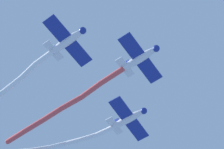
% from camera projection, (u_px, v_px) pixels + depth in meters
% --- Properties ---
extents(airplane_lead, '(6.17, 7.24, 1.93)m').
position_uv_depth(airplane_lead, '(140.00, 58.00, 57.42)').
color(airplane_lead, silver).
extents(smoke_trail_lead, '(16.12, 11.70, 1.87)m').
position_uv_depth(smoke_trail_lead, '(63.00, 108.00, 60.28)').
color(smoke_trail_lead, '#DB4C4C').
extents(airplane_left_wing, '(6.08, 7.36, 1.93)m').
position_uv_depth(airplane_left_wing, '(129.00, 119.00, 61.93)').
color(airplane_left_wing, silver).
extents(smoke_trail_left_wing, '(18.68, 5.93, 1.26)m').
position_uv_depth(smoke_trail_left_wing, '(49.00, 145.00, 64.39)').
color(smoke_trail_left_wing, white).
extents(airplane_right_wing, '(6.23, 7.16, 1.93)m').
position_uv_depth(airplane_right_wing, '(68.00, 41.00, 56.59)').
color(airplane_right_wing, silver).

